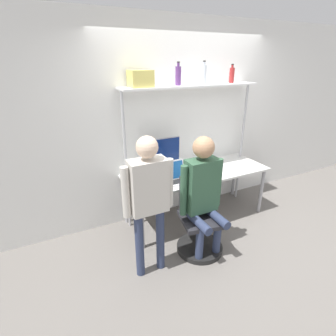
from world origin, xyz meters
TOP-DOWN VIEW (x-y plane):
  - ground_plane at (0.00, 0.00)m, footprint 12.00×12.00m
  - wall_back at (0.00, 0.79)m, footprint 8.00×0.06m
  - desk at (0.00, 0.39)m, footprint 2.03×0.74m
  - shelf_unit at (0.00, 0.60)m, footprint 1.93×0.30m
  - monitor at (-0.45, 0.62)m, footprint 0.59×0.21m
  - laptop at (-0.41, 0.28)m, footprint 0.33×0.26m
  - cell_phone at (-0.11, 0.26)m, footprint 0.07×0.15m
  - office_chair at (-0.33, -0.22)m, footprint 0.56×0.56m
  - person_seated at (-0.34, -0.27)m, footprint 0.54×0.48m
  - person_standing at (-1.01, -0.31)m, footprint 0.53×0.21m
  - bottle_purple at (-0.20, 0.60)m, footprint 0.07×0.07m
  - bottle_red at (0.63, 0.60)m, footprint 0.07×0.07m
  - bottle_clear at (0.17, 0.60)m, footprint 0.07×0.07m
  - storage_box at (-0.71, 0.60)m, footprint 0.26×0.23m

SIDE VIEW (x-z plane):
  - ground_plane at x=0.00m, z-range 0.00..0.00m
  - office_chair at x=-0.33m, z-range -0.18..0.74m
  - desk at x=0.00m, z-range 0.30..1.03m
  - cell_phone at x=-0.11m, z-range 0.73..0.74m
  - laptop at x=-0.41m, z-range 0.67..0.92m
  - person_seated at x=-0.34m, z-range 0.13..1.57m
  - person_standing at x=-1.01m, z-range 0.20..1.75m
  - monitor at x=-0.45m, z-range 0.76..1.23m
  - wall_back at x=0.00m, z-range 0.00..2.70m
  - shelf_unit at x=0.00m, z-range 0.69..2.56m
  - storage_box at x=-0.71m, z-range 1.87..2.06m
  - bottle_red at x=0.63m, z-range 1.85..2.10m
  - bottle_purple at x=-0.20m, z-range 1.85..2.13m
  - bottle_clear at x=0.17m, z-range 1.85..2.14m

